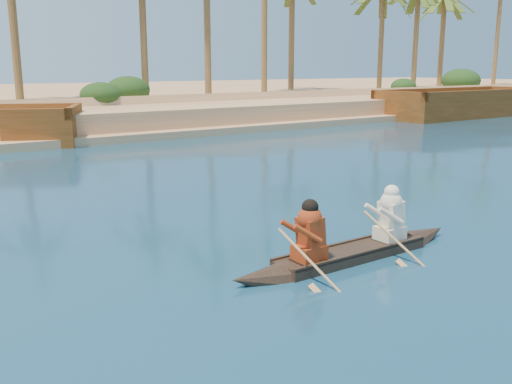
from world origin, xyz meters
TOP-DOWN VIEW (x-y plane):
  - sandy_embankment at (0.00, 46.89)m, footprint 150.00×51.00m
  - shrub_cluster at (0.00, 31.50)m, footprint 100.00×6.00m
  - canoe at (-8.00, 4.73)m, footprint 5.18×0.71m
  - barge_right at (19.75, 22.00)m, footprint 13.32×4.53m

SIDE VIEW (x-z plane):
  - canoe at x=-8.00m, z-range -0.44..0.99m
  - sandy_embankment at x=0.00m, z-range -0.22..1.28m
  - barge_right at x=19.75m, z-range -0.33..1.88m
  - shrub_cluster at x=0.00m, z-range 0.00..2.40m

